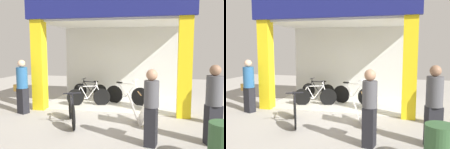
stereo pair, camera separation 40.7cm
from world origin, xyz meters
TOP-DOWN VIEW (x-y plane):
  - ground_plane at (0.00, 0.00)m, footprint 18.07×18.07m
  - shop_facade at (0.00, 1.45)m, footprint 5.23×3.12m
  - bicycle_inside_0 at (0.44, 1.23)m, footprint 1.64×0.55m
  - bicycle_inside_1 at (-1.23, 2.11)m, footprint 1.45×0.40m
  - bicycle_inside_2 at (-0.87, 0.76)m, footprint 1.50×0.49m
  - bicycle_parked_0 at (-0.70, -1.26)m, footprint 0.78×1.51m
  - sandwich_board_sign at (1.09, -0.91)m, footprint 0.75×0.66m
  - pedestrian_0 at (-2.60, -0.59)m, footprint 0.59×0.43m
  - pedestrian_1 at (2.76, -1.95)m, footprint 0.43×0.43m
  - pedestrian_2 at (1.47, -2.28)m, footprint 0.36×0.57m
  - trash_bin at (2.74, -2.91)m, footprint 0.51×0.51m

SIDE VIEW (x-z plane):
  - ground_plane at x=0.00m, z-range 0.00..0.00m
  - bicycle_inside_1 at x=-1.23m, z-range -0.08..0.72m
  - bicycle_inside_2 at x=-0.87m, z-range -0.09..0.76m
  - bicycle_parked_0 at x=-0.70m, z-range -0.09..0.82m
  - bicycle_inside_0 at x=0.44m, z-range -0.09..0.84m
  - trash_bin at x=2.74m, z-range 0.00..0.78m
  - sandwich_board_sign at x=1.09m, z-range 0.00..0.86m
  - pedestrian_2 at x=1.47m, z-range 0.02..1.65m
  - pedestrian_0 at x=-2.60m, z-range 0.03..1.71m
  - pedestrian_1 at x=2.76m, z-range 0.03..1.74m
  - shop_facade at x=0.00m, z-range 0.13..3.77m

